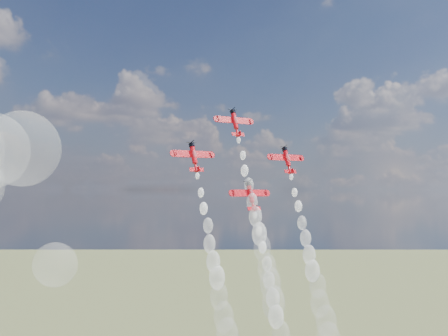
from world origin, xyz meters
TOP-DOWN VIEW (x-y plane):
  - plane_lead at (12.22, 11.69)m, footprint 11.37×5.03m
  - plane_left at (-3.05, 7.98)m, footprint 11.37×5.03m
  - plane_right at (27.49, 7.98)m, footprint 11.37×5.03m
  - plane_slot at (12.22, 4.26)m, footprint 11.37×5.03m
  - smoke_trail_lead at (12.10, -2.42)m, footprint 5.37×18.82m
  - smoke_trail_left at (-2.86, -5.93)m, footprint 5.56×18.82m
  - smoke_trail_right at (27.24, -5.96)m, footprint 5.84×18.60m

SIDE VIEW (x-z plane):
  - smoke_trail_right at x=27.24m, z-range 44.35..89.36m
  - smoke_trail_left at x=-2.86m, z-range 44.46..89.39m
  - smoke_trail_lead at x=12.10m, z-range 54.73..99.46m
  - plane_slot at x=12.22m, z-range 90.84..98.64m
  - plane_left at x=-3.05m, z-range 100.87..108.67m
  - plane_right at x=27.49m, z-range 100.87..108.67m
  - plane_lead at x=12.22m, z-range 110.89..118.69m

